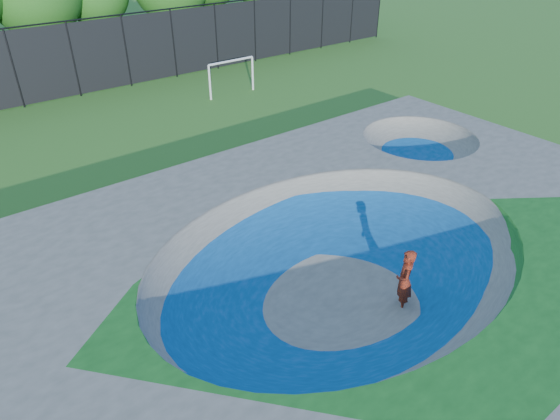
{
  "coord_description": "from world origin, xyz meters",
  "views": [
    {
      "loc": [
        -7.76,
        -7.4,
        9.13
      ],
      "look_at": [
        0.25,
        3.0,
        1.1
      ],
      "focal_mm": 32.0,
      "sensor_mm": 36.0,
      "label": 1
    }
  ],
  "objects": [
    {
      "name": "soccer_goal",
      "position": [
        6.88,
        16.01,
        1.34
      ],
      "size": [
        2.94,
        0.12,
        1.94
      ],
      "color": "silver",
      "rests_on": "ground"
    },
    {
      "name": "skater",
      "position": [
        0.84,
        -1.47,
        0.91
      ],
      "size": [
        0.79,
        0.78,
        1.83
      ],
      "primitive_type": "imported",
      "rotation": [
        0.0,
        0.0,
        3.9
      ],
      "color": "red",
      "rests_on": "ground"
    },
    {
      "name": "skateboard",
      "position": [
        0.84,
        -1.47,
        0.03
      ],
      "size": [
        0.75,
        0.65,
        0.05
      ],
      "primitive_type": "cube",
      "rotation": [
        0.0,
        0.0,
        0.66
      ],
      "color": "black",
      "rests_on": "ground"
    },
    {
      "name": "skate_deck",
      "position": [
        0.0,
        0.0,
        0.75
      ],
      "size": [
        22.0,
        14.0,
        1.5
      ],
      "primitive_type": "cube",
      "color": "gray",
      "rests_on": "ground"
    },
    {
      "name": "fence",
      "position": [
        0.0,
        21.0,
        2.1
      ],
      "size": [
        48.09,
        0.09,
        4.04
      ],
      "color": "black",
      "rests_on": "ground"
    },
    {
      "name": "ground",
      "position": [
        0.0,
        0.0,
        0.0
      ],
      "size": [
        120.0,
        120.0,
        0.0
      ],
      "primitive_type": "plane",
      "color": "#2E651C",
      "rests_on": "ground"
    }
  ]
}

